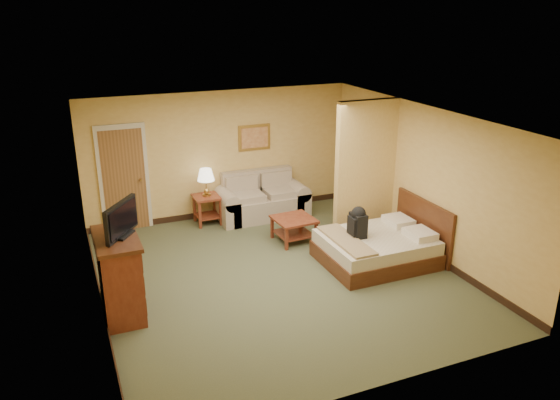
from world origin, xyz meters
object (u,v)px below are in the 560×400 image
coffee_table (294,225)px  loveseat (262,203)px  dresser (120,276)px  bed (380,247)px

coffee_table → loveseat: bearing=93.9°
dresser → bed: 4.31m
bed → loveseat: bearing=111.7°
dresser → coffee_table: bearing=22.6°
coffee_table → dresser: bearing=-157.4°
loveseat → coffee_table: 1.41m
coffee_table → bed: bed is taller
loveseat → dresser: (-3.20, -2.78, 0.30)m
dresser → bed: bearing=0.2°
loveseat → bed: 2.98m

